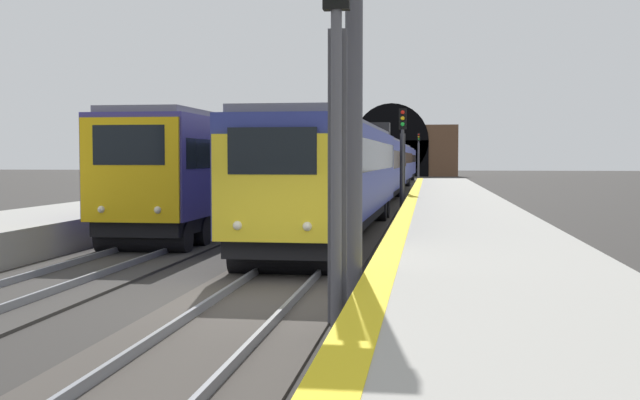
# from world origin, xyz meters

# --- Properties ---
(ground_plane) EXTENTS (320.00, 320.00, 0.00)m
(ground_plane) POSITION_xyz_m (0.00, 0.00, 0.00)
(ground_plane) COLOR #302D2B
(platform_right) EXTENTS (112.00, 4.21, 0.92)m
(platform_right) POSITION_xyz_m (0.00, -4.23, 0.46)
(platform_right) COLOR #9E9B93
(platform_right) RESTS_ON ground_plane
(platform_right_edge_strip) EXTENTS (112.00, 0.50, 0.01)m
(platform_right_edge_strip) POSITION_xyz_m (0.00, -2.38, 0.92)
(platform_right_edge_strip) COLOR yellow
(platform_right_edge_strip) RESTS_ON platform_right
(track_main_line) EXTENTS (160.00, 3.09, 0.21)m
(track_main_line) POSITION_xyz_m (0.00, 0.00, 0.04)
(track_main_line) COLOR #423D38
(track_main_line) RESTS_ON ground_plane
(track_adjacent_line) EXTENTS (160.00, 3.16, 0.21)m
(track_adjacent_line) POSITION_xyz_m (0.00, 4.77, 0.04)
(track_adjacent_line) COLOR #383533
(track_adjacent_line) RESTS_ON ground_plane
(train_main_approaching) EXTENTS (80.67, 3.05, 4.76)m
(train_main_approaching) POSITION_xyz_m (42.30, 0.00, 2.22)
(train_main_approaching) COLOR navy
(train_main_approaching) RESTS_ON ground_plane
(train_adjacent_platform) EXTENTS (37.56, 3.03, 5.02)m
(train_adjacent_platform) POSITION_xyz_m (25.12, 4.77, 2.34)
(train_adjacent_platform) COLOR navy
(train_adjacent_platform) RESTS_ON ground_plane
(railway_signal_near) EXTENTS (0.39, 0.38, 5.85)m
(railway_signal_near) POSITION_xyz_m (-2.51, -1.78, 3.50)
(railway_signal_near) COLOR #4C4C54
(railway_signal_near) RESTS_ON ground_plane
(railway_signal_mid) EXTENTS (0.39, 0.38, 5.19)m
(railway_signal_mid) POSITION_xyz_m (26.31, -1.78, 3.14)
(railway_signal_mid) COLOR #38383D
(railway_signal_mid) RESTS_ON ground_plane
(railway_signal_far) EXTENTS (0.39, 0.38, 5.93)m
(railway_signal_far) POSITION_xyz_m (88.69, -1.78, 3.55)
(railway_signal_far) COLOR #4C4C54
(railway_signal_far) RESTS_ON ground_plane
(overhead_signal_gantry) EXTENTS (0.70, 8.90, 6.82)m
(overhead_signal_gantry) POSITION_xyz_m (-1.38, 2.38, 5.20)
(overhead_signal_gantry) COLOR #3F3F47
(overhead_signal_gantry) RESTS_ON ground_plane
(tunnel_portal) EXTENTS (2.54, 19.45, 10.89)m
(tunnel_portal) POSITION_xyz_m (103.76, 2.38, 3.83)
(tunnel_portal) COLOR brown
(tunnel_portal) RESTS_ON ground_plane
(catenary_mast_near) EXTENTS (0.22, 1.74, 7.28)m
(catenary_mast_near) POSITION_xyz_m (59.30, 11.48, 3.73)
(catenary_mast_near) COLOR #595B60
(catenary_mast_near) RESTS_ON ground_plane
(catenary_mast_far) EXTENTS (0.22, 2.01, 7.39)m
(catenary_mast_far) POSITION_xyz_m (57.48, 11.48, 3.80)
(catenary_mast_far) COLOR #595B60
(catenary_mast_far) RESTS_ON ground_plane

